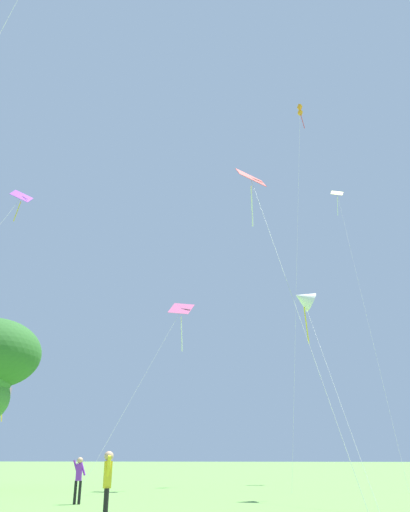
{
  "coord_description": "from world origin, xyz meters",
  "views": [
    {
      "loc": [
        2.73,
        -2.62,
        1.62
      ],
      "look_at": [
        -0.6,
        25.11,
        12.6
      ],
      "focal_mm": 35.95,
      "sensor_mm": 36.0,
      "label": 1
    }
  ],
  "objects_px": {
    "kite_purple_streamer": "(11,211)",
    "kite_black_large": "(2,395)",
    "kite_orange_box": "(300,117)",
    "kite_white_distant": "(304,299)",
    "person_in_blue_jacket": "(107,480)",
    "kite_red_high": "(254,191)",
    "kite_yellow_diamond": "(341,212)",
    "person_far_back": "(79,476)",
    "kite_pink_low": "(179,318)"
  },
  "relations": [
    {
      "from": "kite_orange_box",
      "to": "kite_red_high",
      "type": "xyz_separation_m",
      "value": [
        -3.91,
        -19.27,
        -17.31
      ]
    },
    {
      "from": "kite_black_large",
      "to": "person_in_blue_jacket",
      "type": "xyz_separation_m",
      "value": [
        19.85,
        -31.36,
        -5.78
      ]
    },
    {
      "from": "kite_pink_low",
      "to": "kite_red_high",
      "type": "bearing_deg",
      "value": -67.44
    },
    {
      "from": "kite_orange_box",
      "to": "kite_white_distant",
      "type": "distance_m",
      "value": 23.91
    },
    {
      "from": "kite_purple_streamer",
      "to": "person_in_blue_jacket",
      "type": "relative_size",
      "value": 8.59
    },
    {
      "from": "kite_pink_low",
      "to": "kite_purple_streamer",
      "type": "bearing_deg",
      "value": -140.66
    },
    {
      "from": "kite_white_distant",
      "to": "person_in_blue_jacket",
      "type": "relative_size",
      "value": 5.21
    },
    {
      "from": "kite_orange_box",
      "to": "kite_black_large",
      "type": "xyz_separation_m",
      "value": [
        -27.77,
        8.64,
        -21.61
      ]
    },
    {
      "from": "kite_yellow_diamond",
      "to": "person_in_blue_jacket",
      "type": "bearing_deg",
      "value": -113.95
    },
    {
      "from": "kite_purple_streamer",
      "to": "kite_black_large",
      "type": "relative_size",
      "value": 1.28
    },
    {
      "from": "kite_yellow_diamond",
      "to": "person_in_blue_jacket",
      "type": "xyz_separation_m",
      "value": [
        -10.69,
        -24.05,
        -18.93
      ]
    },
    {
      "from": "kite_purple_streamer",
      "to": "kite_black_large",
      "type": "xyz_separation_m",
      "value": [
        -11.21,
        22.83,
        -6.7
      ]
    },
    {
      "from": "kite_white_distant",
      "to": "kite_red_high",
      "type": "bearing_deg",
      "value": -108.58
    },
    {
      "from": "kite_orange_box",
      "to": "kite_white_distant",
      "type": "height_order",
      "value": "kite_orange_box"
    },
    {
      "from": "kite_orange_box",
      "to": "kite_black_large",
      "type": "relative_size",
      "value": 2.52
    },
    {
      "from": "kite_purple_streamer",
      "to": "person_in_blue_jacket",
      "type": "height_order",
      "value": "kite_purple_streamer"
    },
    {
      "from": "kite_yellow_diamond",
      "to": "person_in_blue_jacket",
      "type": "distance_m",
      "value": 32.42
    },
    {
      "from": "kite_pink_low",
      "to": "kite_white_distant",
      "type": "relative_size",
      "value": 1.13
    },
    {
      "from": "kite_red_high",
      "to": "person_in_blue_jacket",
      "type": "bearing_deg",
      "value": -139.32
    },
    {
      "from": "kite_orange_box",
      "to": "person_in_blue_jacket",
      "type": "bearing_deg",
      "value": -109.22
    },
    {
      "from": "kite_purple_streamer",
      "to": "kite_yellow_diamond",
      "type": "bearing_deg",
      "value": 38.79
    },
    {
      "from": "kite_white_distant",
      "to": "person_in_blue_jacket",
      "type": "xyz_separation_m",
      "value": [
        -6.07,
        -9.58,
        -7.49
      ]
    },
    {
      "from": "kite_purple_streamer",
      "to": "kite_yellow_diamond",
      "type": "xyz_separation_m",
      "value": [
        19.32,
        15.53,
        6.46
      ]
    },
    {
      "from": "kite_red_high",
      "to": "person_far_back",
      "type": "relative_size",
      "value": 7.64
    },
    {
      "from": "kite_black_large",
      "to": "person_far_back",
      "type": "relative_size",
      "value": 7.37
    },
    {
      "from": "kite_purple_streamer",
      "to": "kite_white_distant",
      "type": "relative_size",
      "value": 1.65
    },
    {
      "from": "kite_orange_box",
      "to": "kite_red_high",
      "type": "height_order",
      "value": "kite_orange_box"
    },
    {
      "from": "kite_purple_streamer",
      "to": "kite_orange_box",
      "type": "bearing_deg",
      "value": 40.61
    },
    {
      "from": "kite_white_distant",
      "to": "person_far_back",
      "type": "bearing_deg",
      "value": -158.5
    },
    {
      "from": "kite_pink_low",
      "to": "person_far_back",
      "type": "distance_m",
      "value": 12.35
    },
    {
      "from": "kite_black_large",
      "to": "kite_white_distant",
      "type": "bearing_deg",
      "value": -40.03
    },
    {
      "from": "kite_yellow_diamond",
      "to": "kite_pink_low",
      "type": "bearing_deg",
      "value": -141.6
    },
    {
      "from": "kite_purple_streamer",
      "to": "person_far_back",
      "type": "height_order",
      "value": "kite_purple_streamer"
    },
    {
      "from": "kite_yellow_diamond",
      "to": "person_far_back",
      "type": "distance_m",
      "value": 29.53
    },
    {
      "from": "person_in_blue_jacket",
      "to": "kite_purple_streamer",
      "type": "bearing_deg",
      "value": 135.39
    },
    {
      "from": "kite_pink_low",
      "to": "kite_white_distant",
      "type": "bearing_deg",
      "value": -38.19
    },
    {
      "from": "kite_black_large",
      "to": "kite_yellow_diamond",
      "type": "bearing_deg",
      "value": -13.45
    },
    {
      "from": "kite_yellow_diamond",
      "to": "kite_pink_low",
      "type": "xyz_separation_m",
      "value": [
        -11.46,
        -9.09,
        -10.78
      ]
    },
    {
      "from": "kite_orange_box",
      "to": "kite_white_distant",
      "type": "xyz_separation_m",
      "value": [
        -1.85,
        -13.14,
        -19.89
      ]
    },
    {
      "from": "person_in_blue_jacket",
      "to": "person_far_back",
      "type": "xyz_separation_m",
      "value": [
        -2.93,
        6.04,
        -0.09
      ]
    },
    {
      "from": "kite_yellow_diamond",
      "to": "person_far_back",
      "type": "relative_size",
      "value": 14.05
    },
    {
      "from": "kite_pink_low",
      "to": "person_far_back",
      "type": "bearing_deg",
      "value": -103.54
    },
    {
      "from": "kite_black_large",
      "to": "person_in_blue_jacket",
      "type": "bearing_deg",
      "value": -57.67
    },
    {
      "from": "person_in_blue_jacket",
      "to": "person_far_back",
      "type": "height_order",
      "value": "person_in_blue_jacket"
    },
    {
      "from": "kite_black_large",
      "to": "kite_purple_streamer",
      "type": "bearing_deg",
      "value": -63.85
    },
    {
      "from": "kite_red_high",
      "to": "person_in_blue_jacket",
      "type": "height_order",
      "value": "kite_red_high"
    },
    {
      "from": "kite_pink_low",
      "to": "person_in_blue_jacket",
      "type": "height_order",
      "value": "kite_pink_low"
    },
    {
      "from": "kite_yellow_diamond",
      "to": "kite_purple_streamer",
      "type": "bearing_deg",
      "value": -141.21
    },
    {
      "from": "kite_orange_box",
      "to": "kite_yellow_diamond",
      "type": "xyz_separation_m",
      "value": [
        2.77,
        1.33,
        -8.45
      ]
    },
    {
      "from": "kite_black_large",
      "to": "kite_red_high",
      "type": "height_order",
      "value": "kite_red_high"
    }
  ]
}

